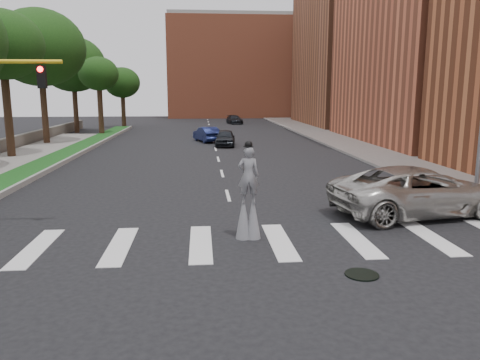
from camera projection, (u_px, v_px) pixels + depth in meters
ground_plane at (243, 253)px, 14.19m from camera, size 160.00×160.00×0.00m
grass_median at (55, 159)px, 32.80m from camera, size 2.00×60.00×0.25m
median_curb at (70, 159)px, 32.89m from camera, size 0.20×60.00×0.28m
sidewalk_right at (363, 148)px, 39.68m from camera, size 5.00×90.00×0.18m
manhole at (362, 275)px, 12.48m from camera, size 0.90×0.90×0.04m
building_mid at (451, 12)px, 43.13m from camera, size 16.00×22.00×24.00m
building_far at (362, 55)px, 66.99m from camera, size 16.00×22.00×20.00m
building_backdrop at (238, 69)px, 89.36m from camera, size 26.00×14.00×18.00m
stilt_performer at (248, 199)px, 15.38m from camera, size 0.84×0.53×3.27m
suv_crossing at (419, 191)px, 18.43m from camera, size 7.40×4.37×1.93m
car_near at (225, 138)px, 41.85m from camera, size 2.05×4.40×1.46m
car_mid at (207, 134)px, 45.36m from camera, size 2.83×4.66×1.45m
car_far at (234, 120)px, 70.24m from camera, size 2.58×4.61×1.26m
tree_3 at (2, 45)px, 32.71m from camera, size 5.73×5.73×10.49m
tree_4 at (40, 48)px, 41.40m from camera, size 7.96×7.96×12.02m
tree_5 at (73, 65)px, 53.95m from camera, size 7.41×7.41×11.04m
tree_6 at (99, 75)px, 50.62m from camera, size 4.27×4.27×8.51m
tree_7 at (122, 83)px, 61.60m from camera, size 4.69×4.69×7.94m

